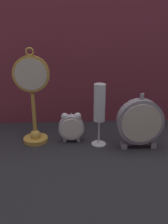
% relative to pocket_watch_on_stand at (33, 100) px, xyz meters
% --- Properties ---
extents(ground_plane, '(4.00, 4.00, 0.00)m').
position_rel_pocket_watch_on_stand_xyz_m(ground_plane, '(0.19, -0.12, -0.17)').
color(ground_plane, '#232328').
extents(fabric_backdrop_drape, '(1.32, 0.01, 0.65)m').
position_rel_pocket_watch_on_stand_xyz_m(fabric_backdrop_drape, '(0.19, 0.20, 0.16)').
color(fabric_backdrop_drape, brown).
rests_on(fabric_backdrop_drape, ground_plane).
extents(pocket_watch_on_stand, '(0.13, 0.09, 0.36)m').
position_rel_pocket_watch_on_stand_xyz_m(pocket_watch_on_stand, '(0.00, 0.00, 0.00)').
color(pocket_watch_on_stand, gold).
rests_on(pocket_watch_on_stand, ground_plane).
extents(alarm_clock_twin_bell, '(0.10, 0.03, 0.12)m').
position_rel_pocket_watch_on_stand_xyz_m(alarm_clock_twin_bell, '(0.14, -0.01, -0.10)').
color(alarm_clock_twin_bell, silver).
rests_on(alarm_clock_twin_bell, ground_plane).
extents(mantel_clock_silver, '(0.17, 0.04, 0.20)m').
position_rel_pocket_watch_on_stand_xyz_m(mantel_clock_silver, '(0.38, -0.07, -0.07)').
color(mantel_clock_silver, gray).
rests_on(mantel_clock_silver, ground_plane).
extents(champagne_flute, '(0.06, 0.06, 0.23)m').
position_rel_pocket_watch_on_stand_xyz_m(champagne_flute, '(0.24, -0.04, -0.02)').
color(champagne_flute, silver).
rests_on(champagne_flute, ground_plane).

